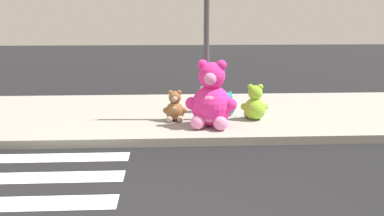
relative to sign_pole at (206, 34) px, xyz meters
name	(u,v)px	position (x,y,z in m)	size (l,w,h in m)	color
sidewalk	(157,115)	(-1.00, 0.80, -1.77)	(28.00, 4.40, 0.15)	#9E9B93
sign_pole	(206,34)	(0.00, 0.00, 0.00)	(0.56, 0.11, 3.20)	#4C4C51
plush_pink_large	(211,100)	(0.05, -0.59, -1.20)	(0.94, 0.88, 1.25)	#F22D93
plush_brown	(175,109)	(-0.62, -0.08, -1.45)	(0.47, 0.41, 0.61)	olive
plush_teal	(227,106)	(0.48, 0.39, -1.50)	(0.35, 0.36, 0.50)	teal
plush_lavender	(207,99)	(0.09, 0.75, -1.42)	(0.48, 0.52, 0.68)	#B28CD8
plush_lime	(255,105)	(0.97, -0.04, -1.41)	(0.55, 0.49, 0.72)	#8CD133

